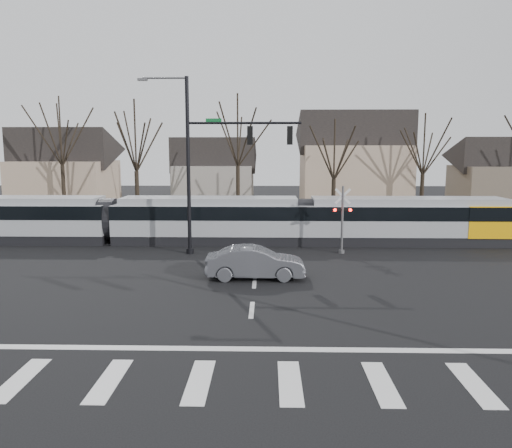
{
  "coord_description": "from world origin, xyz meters",
  "views": [
    {
      "loc": [
        0.59,
        -16.39,
        6.05
      ],
      "look_at": [
        0.0,
        9.0,
        2.3
      ],
      "focal_mm": 35.0,
      "sensor_mm": 36.0,
      "label": 1
    }
  ],
  "objects": [
    {
      "name": "ground",
      "position": [
        0.0,
        0.0,
        0.0
      ],
      "size": [
        140.0,
        140.0,
        0.0
      ],
      "primitive_type": "plane",
      "color": "black"
    },
    {
      "name": "grass_verge",
      "position": [
        0.0,
        32.0,
        0.01
      ],
      "size": [
        140.0,
        28.0,
        0.01
      ],
      "primitive_type": "cube",
      "color": "#38331E",
      "rests_on": "ground"
    },
    {
      "name": "crosswalk",
      "position": [
        0.0,
        -4.0,
        0.01
      ],
      "size": [
        27.0,
        2.6,
        0.01
      ],
      "color": "silver",
      "rests_on": "ground"
    },
    {
      "name": "stop_line",
      "position": [
        0.0,
        -1.8,
        0.01
      ],
      "size": [
        28.0,
        0.35,
        0.01
      ],
      "primitive_type": "cube",
      "color": "silver",
      "rests_on": "ground"
    },
    {
      "name": "lane_dashes",
      "position": [
        0.0,
        16.0,
        0.01
      ],
      "size": [
        0.18,
        30.0,
        0.01
      ],
      "color": "silver",
      "rests_on": "ground"
    },
    {
      "name": "rail_pair",
      "position": [
        0.0,
        15.8,
        0.03
      ],
      "size": [
        90.0,
        1.52,
        0.06
      ],
      "color": "#59595E",
      "rests_on": "ground"
    },
    {
      "name": "tram",
      "position": [
        -3.39,
        16.0,
        1.64
      ],
      "size": [
        39.82,
        2.96,
        3.02
      ],
      "color": "gray",
      "rests_on": "ground"
    },
    {
      "name": "sedan",
      "position": [
        0.02,
        6.78,
        0.77
      ],
      "size": [
        1.78,
        4.73,
        1.54
      ],
      "primitive_type": "imported",
      "rotation": [
        0.0,
        0.0,
        1.59
      ],
      "color": "#4B4C52",
      "rests_on": "ground"
    },
    {
      "name": "signal_pole_far",
      "position": [
        -2.41,
        12.5,
        5.7
      ],
      "size": [
        9.28,
        0.44,
        10.2
      ],
      "color": "black",
      "rests_on": "ground"
    },
    {
      "name": "rail_crossing_signal",
      "position": [
        5.0,
        12.79,
        1.89
      ],
      "size": [
        1.08,
        0.36,
        4.0
      ],
      "color": "#59595B",
      "rests_on": "ground"
    },
    {
      "name": "tree_row",
      "position": [
        2.0,
        26.0,
        5.0
      ],
      "size": [
        59.2,
        7.2,
        10.0
      ],
      "color": "black",
      "rests_on": "ground"
    },
    {
      "name": "house_a",
      "position": [
        -20.0,
        34.0,
        4.46
      ],
      "size": [
        9.72,
        8.64,
        8.6
      ],
      "color": "gray",
      "rests_on": "ground"
    },
    {
      "name": "house_b",
      "position": [
        -5.0,
        36.0,
        3.97
      ],
      "size": [
        8.64,
        7.56,
        7.65
      ],
      "color": "gray",
      "rests_on": "ground"
    },
    {
      "name": "house_c",
      "position": [
        9.0,
        33.0,
        5.23
      ],
      "size": [
        10.8,
        8.64,
        10.1
      ],
      "color": "gray",
      "rests_on": "ground"
    },
    {
      "name": "house_d",
      "position": [
        24.0,
        35.0,
        3.97
      ],
      "size": [
        8.64,
        7.56,
        7.65
      ],
      "color": "brown",
      "rests_on": "ground"
    }
  ]
}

